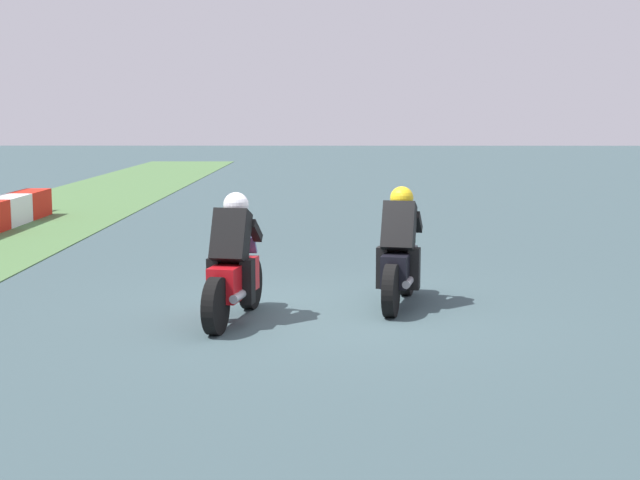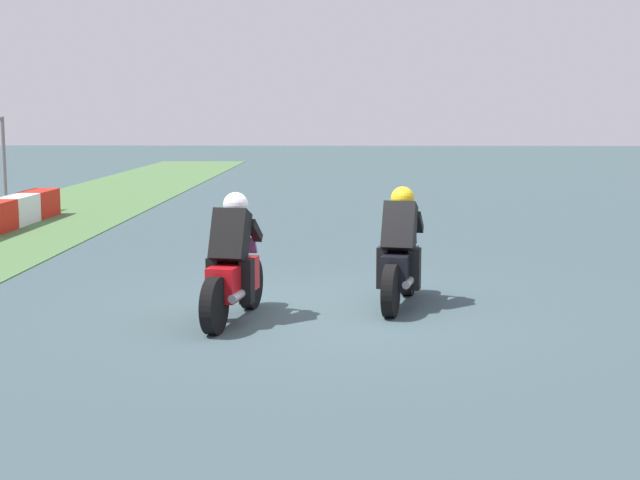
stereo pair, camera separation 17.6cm
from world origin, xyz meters
TOP-DOWN VIEW (x-y plane):
  - ground_plane at (0.00, 0.00)m, footprint 120.00×120.00m
  - rider_lane_a at (0.37, -0.95)m, footprint 2.02×0.64m
  - rider_lane_b at (-0.53, 1.07)m, footprint 2.03×0.62m

SIDE VIEW (x-z plane):
  - ground_plane at x=0.00m, z-range 0.00..0.00m
  - rider_lane_a at x=0.37m, z-range -0.13..1.38m
  - rider_lane_b at x=-0.53m, z-range -0.13..1.38m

